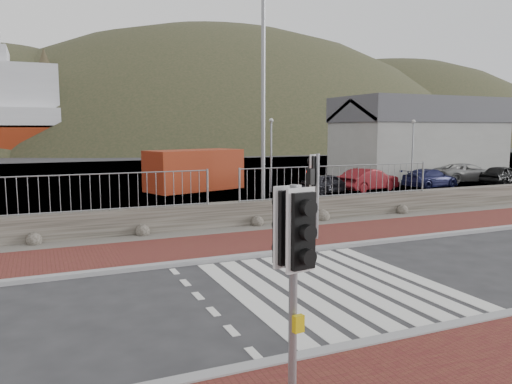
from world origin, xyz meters
name	(u,v)px	position (x,y,z in m)	size (l,w,h in m)	color
ground	(332,285)	(0.00, 0.00, 0.00)	(220.00, 220.00, 0.00)	#28282B
sidewalk_far	(253,243)	(0.00, 4.50, 0.04)	(40.00, 3.00, 0.08)	brown
kerb_near	(426,332)	(0.00, -3.00, 0.05)	(40.00, 0.25, 0.12)	gray
kerb_far	(274,253)	(0.00, 3.00, 0.05)	(40.00, 0.25, 0.12)	gray
zebra_crossing	(332,285)	(0.00, 0.00, 0.01)	(4.62, 5.60, 0.01)	silver
gravel_strip	(230,231)	(0.00, 6.50, 0.03)	(40.00, 1.50, 0.06)	#59544C
stone_wall	(222,215)	(0.00, 7.30, 0.45)	(40.00, 0.60, 0.90)	#423F36
railing	(224,178)	(0.00, 7.15, 1.82)	(18.07, 0.07, 1.22)	gray
quay	(128,177)	(0.00, 27.90, 0.00)	(120.00, 40.00, 0.50)	#4C4C4F
water	(85,155)	(0.00, 62.90, 0.00)	(220.00, 50.00, 0.05)	#3F4C54
harbor_building	(419,137)	(20.00, 19.90, 2.93)	(12.20, 6.20, 5.80)	#9E9E99
hills_backdrop	(116,267)	(6.74, 87.90, -23.05)	(254.00, 90.00, 100.00)	#2A311D
traffic_signal_near	(293,247)	(-3.05, -3.88, 2.04)	(0.43, 0.30, 2.83)	gray
traffic_signal_far	(317,178)	(1.97, 4.07, 2.01)	(0.68, 0.43, 2.76)	gray
streetlight	(267,89)	(2.10, 8.04, 5.03)	(1.81, 0.87, 8.94)	gray
shipping_container	(195,170)	(2.33, 18.56, 1.16)	(5.58, 2.33, 2.33)	#8C320F
car_a	(329,183)	(8.65, 14.07, 0.55)	(1.30, 3.22, 1.10)	black
car_b	(368,180)	(11.29, 14.05, 0.64)	(1.36, 3.91, 1.29)	#5C0D11
car_c	(430,178)	(15.70, 13.92, 0.58)	(1.61, 3.97, 1.15)	#13153C
car_d	(467,173)	(20.20, 15.34, 0.63)	(2.09, 4.53, 1.26)	gray
car_e	(502,175)	(21.15, 13.40, 0.61)	(1.45, 3.60, 1.23)	black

